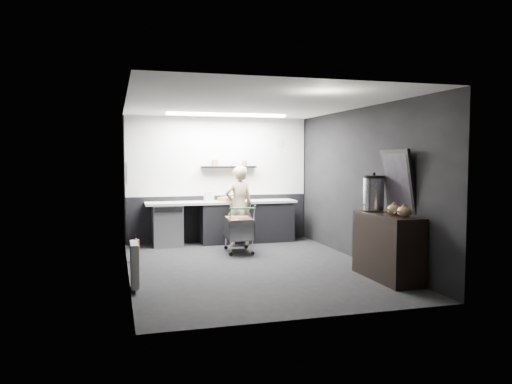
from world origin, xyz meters
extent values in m
plane|color=black|center=(0.00, 0.00, 0.00)|extent=(5.50, 5.50, 0.00)
plane|color=white|center=(0.00, 0.00, 2.70)|extent=(5.50, 5.50, 0.00)
plane|color=black|center=(0.00, 2.75, 1.35)|extent=(5.50, 0.00, 5.50)
plane|color=black|center=(0.00, -2.75, 1.35)|extent=(5.50, 0.00, 5.50)
plane|color=black|center=(-2.00, 0.00, 1.35)|extent=(0.00, 5.50, 5.50)
plane|color=black|center=(2.00, 0.00, 1.35)|extent=(0.00, 5.50, 5.50)
cube|color=silver|center=(0.00, 2.73, 1.85)|extent=(3.95, 0.02, 1.70)
cube|color=black|center=(0.00, 2.73, 0.50)|extent=(3.95, 0.02, 1.00)
cube|color=black|center=(0.20, 2.62, 1.62)|extent=(1.20, 0.22, 0.04)
cylinder|color=silver|center=(1.40, 2.72, 2.15)|extent=(0.20, 0.03, 0.20)
cube|color=white|center=(-1.98, 1.30, 1.55)|extent=(0.02, 0.30, 0.40)
cube|color=red|center=(-1.98, 1.30, 1.62)|extent=(0.02, 0.22, 0.10)
cube|color=silver|center=(-1.94, -0.90, 0.35)|extent=(0.10, 0.50, 0.60)
cube|color=white|center=(0.00, 1.85, 2.67)|extent=(2.40, 0.20, 0.04)
cube|color=black|center=(0.55, 2.42, 0.42)|extent=(2.00, 0.56, 0.85)
cube|color=beige|center=(0.00, 2.42, 0.88)|extent=(3.20, 0.60, 0.05)
cube|color=#9EA0A5|center=(-1.15, 2.42, 0.42)|extent=(0.60, 0.58, 0.85)
cube|color=black|center=(-1.15, 2.12, 0.78)|extent=(0.56, 0.02, 0.10)
imported|color=beige|center=(0.27, 1.97, 0.83)|extent=(0.65, 0.47, 1.66)
cube|color=silver|center=(0.10, 1.33, 0.28)|extent=(0.55, 0.80, 0.02)
cube|color=silver|center=(-0.13, 1.33, 0.47)|extent=(0.08, 0.76, 0.40)
cube|color=silver|center=(0.34, 1.33, 0.47)|extent=(0.08, 0.76, 0.40)
cube|color=silver|center=(0.10, 0.96, 0.47)|extent=(0.49, 0.06, 0.40)
cube|color=silver|center=(0.10, 1.69, 0.47)|extent=(0.49, 0.06, 0.40)
cylinder|color=silver|center=(-0.10, 0.99, 0.15)|extent=(0.02, 0.02, 0.27)
cylinder|color=silver|center=(0.31, 0.99, 0.15)|extent=(0.02, 0.02, 0.27)
cylinder|color=silver|center=(-0.10, 1.66, 0.15)|extent=(0.02, 0.02, 0.27)
cylinder|color=silver|center=(0.31, 1.66, 0.15)|extent=(0.02, 0.02, 0.27)
cylinder|color=#258323|center=(0.10, 0.90, 0.89)|extent=(0.49, 0.07, 0.03)
cube|color=olive|center=(-0.01, 1.41, 0.46)|extent=(0.23, 0.28, 0.34)
cube|color=olive|center=(0.23, 1.22, 0.44)|extent=(0.22, 0.26, 0.30)
cylinder|color=black|center=(-0.10, 0.99, 0.04)|extent=(0.07, 0.04, 0.07)
cylinder|color=black|center=(-0.10, 1.66, 0.04)|extent=(0.07, 0.04, 0.07)
cylinder|color=black|center=(0.31, 0.99, 0.04)|extent=(0.07, 0.04, 0.07)
cylinder|color=black|center=(0.31, 1.66, 0.04)|extent=(0.07, 0.04, 0.07)
cube|color=black|center=(1.74, -1.35, 0.49)|extent=(0.49, 1.31, 0.98)
cylinder|color=silver|center=(1.74, -0.91, 1.25)|extent=(0.33, 0.33, 0.50)
cylinder|color=black|center=(1.74, -0.91, 1.52)|extent=(0.33, 0.33, 0.04)
sphere|color=black|center=(1.74, -0.91, 1.57)|extent=(0.05, 0.05, 0.05)
ellipsoid|color=brown|center=(1.74, -1.51, 1.07)|extent=(0.20, 0.20, 0.16)
ellipsoid|color=brown|center=(1.74, -1.78, 1.07)|extent=(0.20, 0.20, 0.16)
cube|color=black|center=(1.94, -1.29, 1.47)|extent=(0.22, 0.76, 0.97)
cube|color=black|center=(1.92, -1.29, 1.47)|extent=(0.16, 0.65, 0.84)
cylinder|color=#AB210B|center=(-1.85, 1.01, 0.20)|extent=(0.13, 0.13, 0.36)
cone|color=black|center=(-1.85, 1.01, 0.40)|extent=(0.09, 0.09, 0.05)
cylinder|color=black|center=(-1.85, 1.01, 0.44)|extent=(0.03, 0.03, 0.05)
cube|color=#8D6A4B|center=(0.18, 2.37, 0.94)|extent=(0.55, 0.49, 0.09)
cylinder|color=beige|center=(-0.27, 2.42, 1.00)|extent=(0.20, 0.20, 0.20)
cube|color=silver|center=(-0.29, 2.37, 0.98)|extent=(0.20, 0.17, 0.16)
camera|label=1|loc=(-2.18, -7.93, 1.83)|focal=35.00mm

